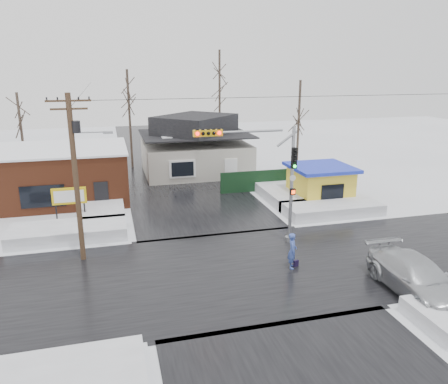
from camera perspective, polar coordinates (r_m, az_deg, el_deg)
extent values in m
plane|color=white|center=(23.18, 2.18, -10.16)|extent=(120.00, 120.00, 0.00)
cube|color=black|center=(23.18, 2.18, -10.14)|extent=(10.00, 120.00, 0.02)
cube|color=black|center=(23.18, 2.18, -10.14)|extent=(120.00, 10.00, 0.02)
cube|color=white|center=(28.75, -19.63, -4.92)|extent=(7.00, 3.00, 0.80)
cube|color=white|center=(32.37, 13.91, -2.11)|extent=(7.00, 3.00, 0.80)
cube|color=white|center=(33.36, -15.60, -1.69)|extent=(3.00, 8.00, 0.80)
cube|color=white|center=(35.85, 7.32, 0.01)|extent=(3.00, 8.00, 0.80)
cylinder|color=gray|center=(25.91, 8.81, 0.80)|extent=(0.20, 0.20, 7.00)
cylinder|color=gray|center=(26.98, 8.50, -6.08)|extent=(0.50, 0.50, 0.30)
cylinder|color=gray|center=(24.20, 2.55, 7.88)|extent=(4.60, 0.14, 0.14)
cube|color=gold|center=(23.69, -2.12, 7.71)|extent=(1.60, 0.28, 0.35)
sphere|color=#FF0C0C|center=(23.41, -3.48, 7.59)|extent=(0.20, 0.20, 0.20)
sphere|color=#FF0C0C|center=(23.67, -0.60, 7.72)|extent=(0.20, 0.20, 0.20)
cube|color=black|center=(25.34, 9.15, 4.39)|extent=(0.30, 0.22, 1.20)
sphere|color=#0CE533|center=(25.31, 9.23, 3.33)|extent=(0.18, 0.18, 0.18)
cube|color=black|center=(25.81, 8.95, 0.04)|extent=(0.30, 0.20, 0.35)
cylinder|color=#382619|center=(24.13, -18.77, 1.44)|extent=(0.28, 0.28, 9.00)
cube|color=#382619|center=(23.50, -19.68, 11.16)|extent=(2.20, 0.10, 0.10)
cube|color=#382619|center=(23.53, -19.59, 10.19)|extent=(1.80, 0.10, 0.10)
cylinder|color=black|center=(23.60, -18.77, 8.07)|extent=(0.44, 0.44, 0.60)
cylinder|color=gray|center=(23.61, -17.13, 7.48)|extent=(1.80, 0.08, 0.08)
cube|color=gray|center=(23.60, -14.92, 7.52)|extent=(0.50, 0.22, 0.12)
cube|color=brown|center=(37.12, -21.94, 2.07)|extent=(12.00, 8.00, 4.00)
cube|color=white|center=(36.72, -22.27, 5.17)|extent=(12.20, 8.20, 0.15)
cube|color=black|center=(33.41, -22.59, -0.54)|extent=(3.00, 0.08, 1.60)
cube|color=black|center=(33.14, -15.69, -0.55)|extent=(1.00, 0.08, 2.20)
cylinder|color=black|center=(31.04, -21.04, -2.55)|extent=(0.10, 0.10, 1.80)
cylinder|color=black|center=(30.88, -17.72, -2.32)|extent=(0.10, 0.10, 1.80)
cube|color=gold|center=(30.63, -19.57, -0.48)|extent=(2.20, 0.18, 1.10)
cube|color=white|center=(30.53, -19.59, -0.54)|extent=(1.90, 0.02, 0.80)
cube|color=#BCB7AA|center=(43.54, -3.73, 4.46)|extent=(10.00, 8.00, 3.00)
cube|color=black|center=(43.12, -3.79, 7.59)|extent=(10.40, 8.40, 0.12)
pyramid|color=black|center=(42.99, -3.81, 8.85)|extent=(9.00, 7.00, 1.80)
cube|color=brown|center=(44.66, 0.02, 9.21)|extent=(0.70, 0.70, 1.40)
cube|color=white|center=(39.32, -5.44, 3.01)|extent=(2.40, 0.12, 1.60)
cube|color=yellow|center=(34.88, 12.41, 0.84)|extent=(4.00, 4.00, 2.60)
cube|color=#1829B6|center=(34.54, 12.55, 3.16)|extent=(4.60, 4.60, 0.25)
cube|color=black|center=(33.16, 13.99, -0.05)|extent=(1.80, 0.06, 1.20)
cube|color=black|center=(37.34, 5.49, 1.51)|extent=(8.00, 0.12, 1.80)
cylinder|color=#332821|center=(46.21, -12.21, 9.21)|extent=(0.24, 0.24, 10.00)
cylinder|color=#332821|center=(49.56, -0.58, 11.17)|extent=(0.24, 0.24, 12.00)
cylinder|color=#332821|center=(44.18, 9.69, 8.39)|extent=(0.24, 0.24, 9.00)
cylinder|color=#332821|center=(45.00, -24.88, 6.63)|extent=(0.24, 0.24, 8.00)
imported|color=#3C53A8|center=(23.27, 8.92, -7.62)|extent=(0.70, 0.83, 1.93)
imported|color=silver|center=(22.46, 23.81, -10.14)|extent=(2.44, 5.84, 1.68)
cube|color=black|center=(23.76, 9.38, -9.23)|extent=(0.30, 0.20, 0.35)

